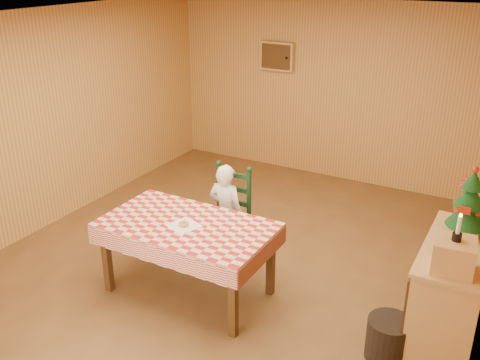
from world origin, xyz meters
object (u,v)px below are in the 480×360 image
object	(u,v)px
ladder_chair	(229,216)
storage_bin	(389,339)
shelf_unit	(450,293)
christmas_tree	(469,204)
crate	(454,255)
seated_child	(226,213)
dining_table	(187,231)

from	to	relation	value
ladder_chair	storage_bin	world-z (taller)	ladder_chair
shelf_unit	christmas_tree	bearing A→B (deg)	88.02
crate	christmas_tree	bearing A→B (deg)	90.00
seated_child	shelf_unit	world-z (taller)	seated_child
dining_table	christmas_tree	size ratio (longest dim) A/B	2.67
seated_child	shelf_unit	size ratio (longest dim) A/B	0.91
dining_table	storage_bin	bearing A→B (deg)	0.45
storage_bin	shelf_unit	bearing A→B (deg)	53.46
ladder_chair	seated_child	xyz separation A→B (m)	(0.00, -0.06, 0.06)
seated_child	shelf_unit	distance (m)	2.36
ladder_chair	crate	world-z (taller)	crate
dining_table	seated_child	xyz separation A→B (m)	(0.00, 0.73, -0.13)
shelf_unit	seated_child	bearing A→B (deg)	174.56
dining_table	seated_child	world-z (taller)	seated_child
ladder_chair	shelf_unit	size ratio (longest dim) A/B	0.87
ladder_chair	crate	distance (m)	2.52
dining_table	seated_child	distance (m)	0.74
ladder_chair	dining_table	bearing A→B (deg)	-90.00
crate	christmas_tree	size ratio (longest dim) A/B	0.48
seated_child	shelf_unit	xyz separation A→B (m)	(2.35, -0.22, -0.10)
crate	storage_bin	xyz separation A→B (m)	(-0.37, -0.09, -0.87)
shelf_unit	storage_bin	distance (m)	0.67
crate	shelf_unit	bearing A→B (deg)	91.23
ladder_chair	storage_bin	size ratio (longest dim) A/B	2.90
dining_table	crate	world-z (taller)	crate
shelf_unit	christmas_tree	size ratio (longest dim) A/B	2.00
christmas_tree	seated_child	bearing A→B (deg)	-179.37
dining_table	shelf_unit	size ratio (longest dim) A/B	1.34
seated_child	christmas_tree	xyz separation A→B (m)	(2.36, 0.03, 0.65)
seated_child	storage_bin	distance (m)	2.15
seated_child	crate	size ratio (longest dim) A/B	3.75
seated_child	shelf_unit	bearing A→B (deg)	174.56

